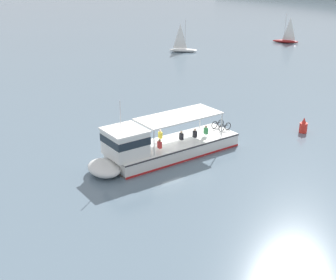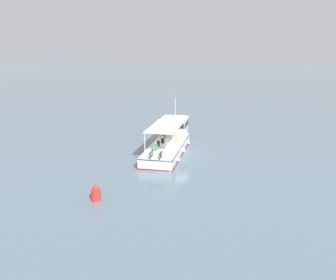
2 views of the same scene
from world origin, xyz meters
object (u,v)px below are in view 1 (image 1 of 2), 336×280
ferry_main (157,147)px  sailboat_far_left (183,49)px  sailboat_far_right (286,40)px  channel_buoy (303,126)px

ferry_main → sailboat_far_left: size_ratio=2.41×
sailboat_far_right → channel_buoy: bearing=-40.4°
sailboat_far_right → sailboat_far_left: 21.89m
sailboat_far_right → channel_buoy: 48.99m
sailboat_far_left → channel_buoy: bearing=-14.4°
sailboat_far_left → channel_buoy: 39.87m
ferry_main → sailboat_far_right: size_ratio=2.41×
sailboat_far_right → sailboat_far_left: size_ratio=1.00×
ferry_main → channel_buoy: size_ratio=9.30×
ferry_main → sailboat_far_right: 58.63m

